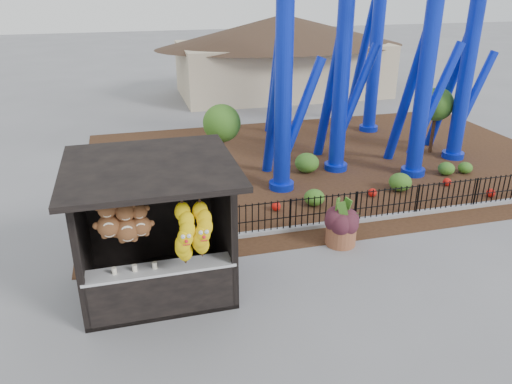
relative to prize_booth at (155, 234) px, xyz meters
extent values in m
plane|color=slate|center=(3.01, -0.90, -1.54)|extent=(120.00, 120.00, 0.00)
cube|color=#331E11|center=(7.01, 7.10, -1.53)|extent=(18.00, 12.00, 0.02)
cube|color=gray|center=(7.01, 2.10, -1.48)|extent=(18.00, 0.18, 0.12)
cube|color=black|center=(0.01, 0.30, -1.49)|extent=(3.20, 2.60, 0.10)
cube|color=black|center=(0.01, 1.54, -0.04)|extent=(3.20, 0.12, 3.00)
cube|color=black|center=(-1.53, 0.30, -0.04)|extent=(0.12, 2.60, 3.00)
cube|color=black|center=(1.55, 0.30, -0.04)|extent=(0.12, 2.60, 3.00)
cube|color=black|center=(0.01, 0.05, 1.52)|extent=(3.50, 3.40, 0.12)
cube|color=black|center=(-1.52, -0.93, -0.04)|extent=(0.14, 0.14, 3.00)
cube|color=black|center=(1.54, -0.93, -0.04)|extent=(0.14, 0.14, 3.00)
cube|color=black|center=(0.01, -0.75, -0.99)|extent=(3.00, 0.50, 1.10)
cube|color=#BCBCC1|center=(0.01, -0.75, -0.42)|extent=(3.10, 0.55, 0.06)
cylinder|color=black|center=(0.01, -1.15, 1.31)|extent=(2.90, 0.04, 0.04)
cylinder|color=#0B23C6|center=(4.51, 5.10, 1.96)|extent=(0.56, 0.56, 7.00)
cylinder|color=#0B23C6|center=(4.51, 5.10, -1.42)|extent=(0.84, 0.84, 0.24)
cylinder|color=#0B23C6|center=(7.01, 6.30, 2.11)|extent=(0.56, 0.56, 7.30)
cylinder|color=#0B23C6|center=(7.01, 6.30, -1.42)|extent=(0.84, 0.84, 0.24)
cylinder|color=#0B23C6|center=(9.51, 5.10, 2.21)|extent=(0.56, 0.56, 7.50)
cylinder|color=#0B23C6|center=(9.51, 5.10, -1.42)|extent=(0.84, 0.84, 0.24)
cylinder|color=#0B23C6|center=(12.01, 6.30, 1.76)|extent=(0.56, 0.56, 6.60)
cylinder|color=#0B23C6|center=(12.01, 6.30, -1.42)|extent=(0.84, 0.84, 0.24)
cylinder|color=#0B23C6|center=(6.01, 9.60, 3.21)|extent=(0.56, 0.56, 9.50)
cylinder|color=#0B23C6|center=(6.01, 9.60, -1.42)|extent=(0.84, 0.84, 0.24)
cylinder|color=#0B23C6|center=(10.51, 10.60, 3.71)|extent=(0.56, 0.56, 10.50)
cylinder|color=#0B23C6|center=(10.51, 10.60, -1.42)|extent=(0.84, 0.84, 0.24)
cylinder|color=#0B23C6|center=(4.51, 6.00, 1.09)|extent=(0.36, 2.21, 5.85)
cylinder|color=#0B23C6|center=(5.21, 5.40, 0.91)|extent=(1.62, 0.32, 3.73)
cylinder|color=#0B23C6|center=(7.01, 7.20, 1.20)|extent=(0.36, 2.29, 6.10)
cylinder|color=#0B23C6|center=(7.71, 6.60, 1.02)|extent=(1.67, 0.32, 3.88)
cylinder|color=#0B23C6|center=(9.51, 6.00, 1.28)|extent=(0.36, 2.34, 6.26)
cylinder|color=#0B23C6|center=(10.21, 5.40, 1.09)|extent=(1.71, 0.32, 3.99)
cylinder|color=#0B23C6|center=(12.01, 7.20, 0.94)|extent=(0.36, 2.10, 5.53)
cylinder|color=#0B23C6|center=(12.71, 6.60, 0.77)|extent=(1.54, 0.32, 3.52)
cylinder|color=brown|center=(4.89, 1.06, -1.24)|extent=(1.04, 1.04, 0.58)
ellipsoid|color=#39161F|center=(4.89, 1.06, -0.63)|extent=(0.70, 0.70, 0.64)
imported|color=#22591A|center=(5.05, 1.31, -1.06)|extent=(1.02, 0.94, 0.95)
ellipsoid|color=#325F1C|center=(5.09, 3.53, -1.26)|extent=(0.65, 0.65, 0.52)
ellipsoid|color=#325F1C|center=(8.28, 3.87, -1.22)|extent=(0.75, 0.75, 0.60)
ellipsoid|color=#325F1C|center=(10.63, 4.73, -1.28)|extent=(0.59, 0.59, 0.47)
ellipsoid|color=#325F1C|center=(5.87, 6.30, -1.17)|extent=(0.88, 0.88, 0.71)
ellipsoid|color=#325F1C|center=(11.40, 4.70, -1.31)|extent=(0.51, 0.51, 0.41)
sphere|color=red|center=(3.82, 3.45, -1.38)|extent=(0.28, 0.28, 0.28)
sphere|color=red|center=(7.16, 3.65, -1.38)|extent=(0.28, 0.28, 0.28)
sphere|color=red|center=(10.05, 3.82, -1.38)|extent=(0.28, 0.28, 0.28)
sphere|color=red|center=(10.86, 2.63, -1.38)|extent=(0.28, 0.28, 0.28)
cube|color=#BFAD8C|center=(9.01, 19.10, -0.04)|extent=(12.00, 6.00, 3.00)
cone|color=#332319|center=(9.01, 19.10, 2.36)|extent=(15.00, 15.00, 1.80)
camera|label=1|loc=(-0.35, -9.71, 5.12)|focal=35.00mm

